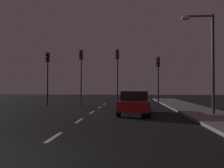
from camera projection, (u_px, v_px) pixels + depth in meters
ground_plane at (82, 119)px, 11.97m from camera, size 80.00×80.00×0.00m
sidewalk_curb_right at (221, 119)px, 11.34m from camera, size 3.00×40.00×0.15m
lane_stripe_second at (54, 137)px, 7.58m from camera, size 0.16×1.60×0.01m
lane_stripe_third at (79, 121)px, 11.37m from camera, size 0.16×1.60×0.01m
lane_stripe_fourth at (92, 112)px, 15.16m from camera, size 0.16×1.60×0.01m
lane_stripe_fifth at (100, 107)px, 18.94m from camera, size 0.16×1.60×0.01m
lane_stripe_sixth at (105, 104)px, 22.73m from camera, size 0.16×1.60×0.01m
traffic_signal_far_left at (47, 69)px, 20.75m from camera, size 0.32×0.38×5.14m
traffic_signal_center_left at (81, 67)px, 20.48m from camera, size 0.32×0.38×5.33m
traffic_signal_center_right at (117, 67)px, 20.19m from camera, size 0.32×0.38×5.34m
traffic_signal_far_right at (158, 72)px, 19.86m from camera, size 0.32×0.38×4.60m
car_stopped_ahead at (135, 102)px, 14.07m from camera, size 2.26×4.33×1.53m
street_lamp_right at (207, 53)px, 13.25m from camera, size 2.02×0.36×6.31m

